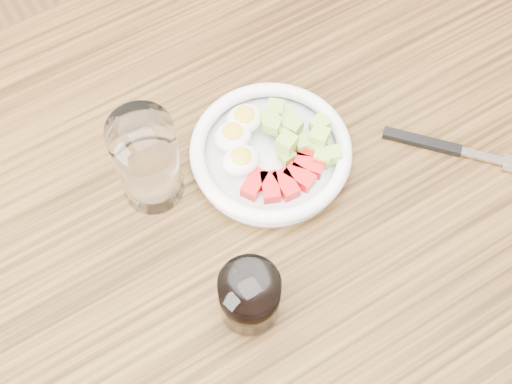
# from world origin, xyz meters

# --- Properties ---
(ground) EXTENTS (4.00, 4.00, 0.00)m
(ground) POSITION_xyz_m (0.00, 0.00, 0.00)
(ground) COLOR brown
(ground) RESTS_ON ground
(dining_table) EXTENTS (1.50, 0.90, 0.77)m
(dining_table) POSITION_xyz_m (0.00, 0.00, 0.67)
(dining_table) COLOR brown
(dining_table) RESTS_ON ground
(bowl) EXTENTS (0.21, 0.21, 0.05)m
(bowl) POSITION_xyz_m (0.04, 0.06, 0.79)
(bowl) COLOR white
(bowl) RESTS_ON dining_table
(fork) EXTENTS (0.16, 0.17, 0.01)m
(fork) POSITION_xyz_m (0.25, -0.05, 0.77)
(fork) COLOR black
(fork) RESTS_ON dining_table
(water_glass) EXTENTS (0.08, 0.08, 0.14)m
(water_glass) POSITION_xyz_m (-0.11, 0.10, 0.84)
(water_glass) COLOR white
(water_glass) RESTS_ON dining_table
(coffee_glass) EXTENTS (0.07, 0.07, 0.08)m
(coffee_glass) POSITION_xyz_m (-0.09, -0.11, 0.81)
(coffee_glass) COLOR white
(coffee_glass) RESTS_ON dining_table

